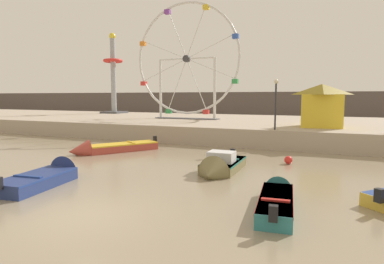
# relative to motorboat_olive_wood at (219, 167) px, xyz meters

# --- Properties ---
(ground_plane) EXTENTS (240.00, 240.00, 0.00)m
(ground_plane) POSITION_rel_motorboat_olive_wood_xyz_m (-2.09, -6.95, -0.31)
(ground_plane) COLOR gray
(quay_promenade) EXTENTS (110.00, 18.53, 1.36)m
(quay_promenade) POSITION_rel_motorboat_olive_wood_xyz_m (-2.09, 17.06, 0.36)
(quay_promenade) COLOR tan
(quay_promenade) RESTS_ON ground_plane
(distant_town_skyline) EXTENTS (140.00, 3.00, 4.40)m
(distant_town_skyline) POSITION_rel_motorboat_olive_wood_xyz_m (-2.09, 39.02, 1.89)
(distant_town_skyline) COLOR #564C47
(distant_town_skyline) RESTS_ON ground_plane
(motorboat_olive_wood) EXTENTS (1.62, 4.28, 1.50)m
(motorboat_olive_wood) POSITION_rel_motorboat_olive_wood_xyz_m (0.00, 0.00, 0.00)
(motorboat_olive_wood) COLOR olive
(motorboat_olive_wood) RESTS_ON ground_plane
(motorboat_teal_painted) EXTENTS (1.47, 4.67, 1.05)m
(motorboat_teal_painted) POSITION_rel_motorboat_olive_wood_xyz_m (3.23, -3.55, -0.06)
(motorboat_teal_painted) COLOR teal
(motorboat_teal_painted) RESTS_ON ground_plane
(motorboat_faded_red) EXTENTS (4.37, 5.60, 1.31)m
(motorboat_faded_red) POSITION_rel_motorboat_olive_wood_xyz_m (-8.56, 2.68, -0.03)
(motorboat_faded_red) COLOR #B24238
(motorboat_faded_red) RESTS_ON ground_plane
(motorboat_navy_blue) EXTENTS (1.99, 4.55, 1.43)m
(motorboat_navy_blue) POSITION_rel_motorboat_olive_wood_xyz_m (-6.17, -4.40, -0.03)
(motorboat_navy_blue) COLOR navy
(motorboat_navy_blue) RESTS_ON ground_plane
(ferris_wheel_white_frame) EXTENTS (11.33, 1.20, 11.81)m
(ferris_wheel_white_frame) POSITION_rel_motorboat_olive_wood_xyz_m (-8.89, 16.20, 6.97)
(ferris_wheel_white_frame) COLOR silver
(ferris_wheel_white_frame) RESTS_ON quay_promenade
(drop_tower_steel_tower) EXTENTS (2.80, 2.80, 10.94)m
(drop_tower_steel_tower) POSITION_rel_motorboat_olive_wood_xyz_m (-22.91, 22.84, 6.23)
(drop_tower_steel_tower) COLOR #999EA3
(drop_tower_steel_tower) RESTS_ON quay_promenade
(carnival_booth_yellow_awning) EXTENTS (3.38, 3.14, 3.25)m
(carnival_booth_yellow_awning) POSITION_rel_motorboat_olive_wood_xyz_m (4.19, 11.78, 2.73)
(carnival_booth_yellow_awning) COLOR yellow
(carnival_booth_yellow_awning) RESTS_ON quay_promenade
(promenade_lamp_near) EXTENTS (0.32, 0.32, 3.49)m
(promenade_lamp_near) POSITION_rel_motorboat_olive_wood_xyz_m (1.32, 8.32, 3.36)
(promenade_lamp_near) COLOR #2D2D33
(promenade_lamp_near) RESTS_ON quay_promenade
(mooring_buoy_orange) EXTENTS (0.44, 0.44, 0.44)m
(mooring_buoy_orange) POSITION_rel_motorboat_olive_wood_xyz_m (2.81, 3.50, -0.09)
(mooring_buoy_orange) COLOR red
(mooring_buoy_orange) RESTS_ON ground_plane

